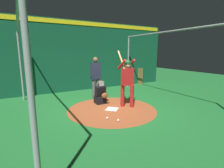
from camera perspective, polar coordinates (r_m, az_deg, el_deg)
ground_plane at (r=6.26m, az=0.00°, el=-8.57°), size 27.22×27.22×0.00m
dirt_circle at (r=6.26m, az=0.00°, el=-8.55°), size 3.22×3.22×0.01m
home_plate at (r=6.26m, az=0.00°, el=-8.47°), size 0.59×0.59×0.01m
batter at (r=6.33m, az=5.18°, el=1.85°), size 0.68×0.49×2.13m
catcher at (r=6.84m, az=-3.90°, el=-3.61°), size 0.58×0.40×0.96m
umpire at (r=7.42m, az=-5.56°, el=2.88°), size 0.23×0.49×1.87m
back_wall at (r=9.34m, az=-11.38°, el=9.27°), size 0.23×11.22×3.69m
cage_frame at (r=5.90m, az=0.00°, el=11.08°), size 6.11×5.63×2.96m
bat_rack at (r=11.17m, az=9.36°, el=2.51°), size 0.58×0.15×1.05m
baseball_0 at (r=5.38m, az=-1.60°, el=-11.42°), size 0.07×0.07×0.07m
baseball_1 at (r=5.20m, az=2.13°, el=-12.21°), size 0.07×0.07×0.07m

